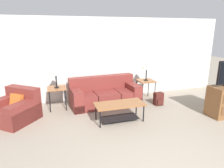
{
  "coord_description": "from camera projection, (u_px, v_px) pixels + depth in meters",
  "views": [
    {
      "loc": [
        -1.6,
        -1.98,
        2.21
      ],
      "look_at": [
        -0.04,
        2.96,
        0.8
      ],
      "focal_mm": 32.0,
      "sensor_mm": 36.0,
      "label": 1
    }
  ],
  "objects": [
    {
      "name": "couch",
      "position": [
        105.0,
        95.0,
        6.1
      ],
      "size": [
        2.11,
        1.04,
        0.82
      ],
      "color": "maroon",
      "rests_on": "ground_plane"
    },
    {
      "name": "table_lamp_left",
      "position": [
        56.0,
        71.0,
        5.52
      ],
      "size": [
        0.29,
        0.29,
        0.59
      ],
      "color": "black",
      "rests_on": "side_table_left"
    },
    {
      "name": "armchair",
      "position": [
        15.0,
        110.0,
        4.96
      ],
      "size": [
        1.33,
        1.33,
        0.8
      ],
      "color": "maroon",
      "rests_on": "ground_plane"
    },
    {
      "name": "side_table_left",
      "position": [
        57.0,
        90.0,
        5.66
      ],
      "size": [
        0.52,
        0.53,
        0.63
      ],
      "color": "#935B33",
      "rests_on": "ground_plane"
    },
    {
      "name": "backpack",
      "position": [
        158.0,
        99.0,
        6.04
      ],
      "size": [
        0.26,
        0.27,
        0.38
      ],
      "color": "#4C1E19",
      "rests_on": "ground_plane"
    },
    {
      "name": "table_lamp_right",
      "position": [
        147.0,
        66.0,
        6.33
      ],
      "size": [
        0.29,
        0.29,
        0.59
      ],
      "color": "black",
      "rests_on": "side_table_right"
    },
    {
      "name": "side_table_right",
      "position": [
        146.0,
        82.0,
        6.47
      ],
      "size": [
        0.52,
        0.53,
        0.63
      ],
      "color": "#935B33",
      "rests_on": "ground_plane"
    },
    {
      "name": "wall_back",
      "position": [
        101.0,
        59.0,
        6.45
      ],
      "size": [
        8.78,
        0.06,
        2.6
      ],
      "color": "silver",
      "rests_on": "ground_plane"
    },
    {
      "name": "coffee_table",
      "position": [
        120.0,
        108.0,
        4.93
      ],
      "size": [
        1.23,
        0.56,
        0.46
      ],
      "color": "#935B33",
      "rests_on": "ground_plane"
    }
  ]
}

